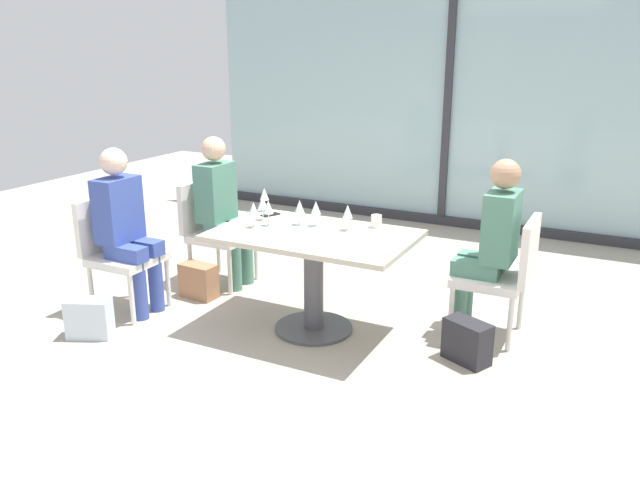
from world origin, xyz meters
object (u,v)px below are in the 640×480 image
Objects in this scene: wine_glass_6 at (264,195)px; dining_table_main at (314,257)px; person_far_right at (491,240)px; wine_glass_0 at (316,208)px; wine_glass_3 at (253,209)px; handbag_2 at (467,341)px; chair_far_right at (505,270)px; person_far_left at (222,204)px; wine_glass_4 at (263,203)px; handbag_0 at (89,318)px; cell_phone_on_table at (270,215)px; chair_side_end at (117,247)px; handbag_1 at (199,281)px; wine_glass_5 at (268,208)px; wine_glass_1 at (348,212)px; wine_glass_2 at (300,207)px; coffee_cup at (376,221)px; chair_far_left at (213,226)px; person_side_end at (125,223)px.

dining_table_main is at bearing -30.17° from wine_glass_6.
person_far_right is 1.23m from wine_glass_0.
wine_glass_3 reaches higher than handbag_2.
chair_far_right is 2.34m from person_far_left.
wine_glass_4 is 1.47m from handbag_0.
wine_glass_3 reaches higher than dining_table_main.
person_far_right is 4.20× the size of handbag_0.
handbag_0 is at bearing -105.78° from cell_phone_on_table.
wine_glass_0 is 1.00× the size of wine_glass_3.
chair_side_end is 0.63m from handbag_0.
wine_glass_4 is (-0.42, -0.03, 0.00)m from wine_glass_0.
chair_far_right reaches higher than handbag_0.
chair_far_right reaches higher than handbag_1.
wine_glass_5 is at bearing -32.35° from person_far_left.
cell_phone_on_table is at bearing -19.82° from person_far_left.
dining_table_main is 4.58× the size of handbag_1.
handbag_0 is (-2.46, -1.30, -0.56)m from person_far_right.
handbag_1 is at bearing -178.58° from wine_glass_1.
chair_far_right is 4.70× the size of wine_glass_4.
person_far_left reaches higher than wine_glass_2.
wine_glass_2 and wine_glass_4 have the same top height.
person_far_left is 1.46m from coffee_cup.
chair_far_left is (0.30, 0.81, 0.00)m from chair_side_end.
chair_far_right is at bearing 18.55° from wine_glass_3.
cell_phone_on_table is at bearing -39.68° from wine_glass_6.
person_far_right is 1.56m from wine_glass_5.
person_far_left is 0.66m from handbag_1.
wine_glass_1 is at bearing 1.12° from wine_glass_0.
handbag_0 is (0.17, -0.49, -0.36)m from chair_side_end.
wine_glass_0 reaches higher than handbag_0.
wine_glass_6 is 1.28× the size of cell_phone_on_table.
dining_table_main is 1.58× the size of chair_far_left.
wine_glass_6 is (0.90, 0.68, 0.37)m from chair_side_end.
cell_phone_on_table is at bearing -176.48° from coffee_cup.
dining_table_main is at bearing -138.77° from wine_glass_1.
handbag_2 is (1.72, -0.34, -0.72)m from wine_glass_6.
wine_glass_4 is (-0.05, 0.20, 0.00)m from wine_glass_3.
chair_side_end is 4.70× the size of wine_glass_3.
wine_glass_5 is 2.06× the size of coffee_cup.
handbag_2 is at bearing -11.88° from person_far_left.
person_far_left is at bearing -166.51° from handbag_2.
chair_far_left is 2.34m from person_far_right.
person_far_left is (-2.33, -0.00, 0.20)m from chair_far_right.
person_side_end is 1.86m from coffee_cup.
person_far_left is 1.34m from wine_glass_1.
chair_far_left is 0.90m from wine_glass_4.
chair_side_end is at bearing 84.39° from handbag_0.
person_far_left is 8.75× the size of cell_phone_on_table.
wine_glass_5 is at bearing -154.56° from handbag_2.
wine_glass_0 is at bearing -157.23° from coffee_cup.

